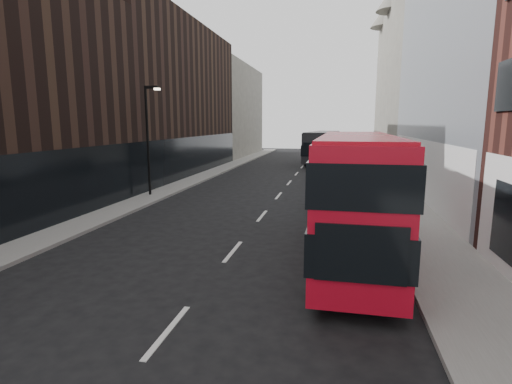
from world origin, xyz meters
The scene contains 12 objects.
sidewalk_right centered at (7.50, 25.00, 0.07)m, with size 3.00×80.00×0.15m, color slate.
sidewalk_left centered at (-8.00, 25.00, 0.07)m, with size 2.00×80.00×0.15m, color slate.
building_modern_block centered at (11.47, 21.00, 9.90)m, with size 5.03×22.00×20.00m.
building_victorian centered at (11.38, 44.00, 9.66)m, with size 6.50×24.00×21.00m.
building_left_mid centered at (-11.50, 30.00, 7.00)m, with size 5.00×24.00×14.00m, color black.
building_left_far centered at (-11.50, 52.00, 6.50)m, with size 5.00×20.00×13.00m, color slate.
street_lamp centered at (-8.22, 18.00, 4.18)m, with size 1.06×0.22×7.00m.
red_bus centered at (4.44, 8.40, 2.45)m, with size 2.73×10.99×4.42m.
grey_bus centered at (2.00, 42.48, 2.04)m, with size 4.15×12.02×3.81m.
car_a centered at (3.29, 17.19, 0.77)m, with size 1.82×4.51×1.54m, color black.
car_b centered at (3.41, 23.21, 0.72)m, with size 1.52×4.37×1.44m, color gray.
car_c centered at (3.04, 28.11, 0.68)m, with size 1.91×4.71×1.37m, color black.
Camera 1 is at (3.76, -6.09, 4.84)m, focal length 28.00 mm.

